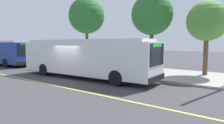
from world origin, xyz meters
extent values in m
plane|color=#38383A|center=(0.00, 0.00, 0.00)|extent=(120.00, 120.00, 0.00)
cube|color=gray|center=(0.00, 6.00, 0.07)|extent=(44.00, 6.40, 0.15)
cube|color=#E0D64C|center=(0.00, -2.20, 0.00)|extent=(36.00, 0.14, 0.01)
cube|color=white|center=(0.60, 1.00, 1.55)|extent=(11.70, 3.29, 2.40)
cube|color=silver|center=(0.60, 1.00, 2.85)|extent=(10.76, 2.98, 0.20)
cube|color=black|center=(6.38, 1.37, 1.98)|extent=(0.18, 2.17, 1.34)
cube|color=black|center=(0.52, 2.29, 1.84)|extent=(10.16, 0.70, 1.06)
cube|color=#197259|center=(0.51, 2.29, 0.57)|extent=(10.96, 0.74, 0.28)
cube|color=#26D83F|center=(6.39, 1.37, 2.57)|extent=(0.12, 1.40, 0.24)
cube|color=black|center=(6.40, 1.37, 0.53)|extent=(0.24, 2.50, 0.36)
cylinder|color=black|center=(4.10, 2.38, 0.50)|extent=(1.02, 0.34, 1.00)
cylinder|color=black|center=(4.25, 0.08, 0.50)|extent=(1.02, 0.34, 1.00)
cylinder|color=black|center=(-2.94, 1.93, 0.50)|extent=(1.02, 0.34, 1.00)
cylinder|color=black|center=(-2.79, -0.38, 0.50)|extent=(1.02, 0.34, 1.00)
cube|color=black|center=(-9.10, 1.67, 1.98)|extent=(0.26, 2.16, 1.34)
cube|color=black|center=(-14.71, 2.38, 1.84)|extent=(9.61, 1.03, 1.06)
cube|color=yellow|center=(-14.71, 2.39, 0.57)|extent=(10.37, 1.10, 0.28)
cube|color=#26D83F|center=(-9.10, 1.67, 2.57)|extent=(0.17, 1.40, 0.24)
cube|color=black|center=(-9.09, 1.67, 0.53)|extent=(0.34, 2.49, 0.36)
cylinder|color=black|center=(-11.31, 2.60, 0.50)|extent=(1.02, 0.38, 1.00)
cylinder|color=black|center=(-11.07, 0.30, 0.50)|extent=(1.02, 0.38, 1.00)
cylinder|color=#333338|center=(0.32, 6.08, 1.35)|extent=(0.10, 0.10, 2.40)
cylinder|color=#333338|center=(0.32, 4.78, 1.35)|extent=(0.10, 0.10, 2.40)
cylinder|color=#333338|center=(-2.28, 6.08, 1.35)|extent=(0.10, 0.10, 2.40)
cylinder|color=#333338|center=(-2.28, 4.78, 1.35)|extent=(0.10, 0.10, 2.40)
cube|color=#333338|center=(-0.98, 5.43, 2.59)|extent=(2.90, 1.60, 0.08)
cube|color=#4C606B|center=(-0.98, 6.08, 1.35)|extent=(2.47, 0.04, 2.16)
cube|color=navy|center=(-2.28, 5.43, 1.30)|extent=(0.06, 1.11, 1.82)
cube|color=brown|center=(-0.75, 5.51, 0.60)|extent=(1.60, 0.44, 0.06)
cube|color=brown|center=(-0.75, 5.75, 0.88)|extent=(1.60, 0.05, 0.44)
cube|color=#333338|center=(-1.47, 5.51, 0.38)|extent=(0.08, 0.40, 0.45)
cube|color=#333338|center=(-0.03, 5.51, 0.38)|extent=(0.08, 0.40, 0.45)
cylinder|color=#333338|center=(1.69, 3.41, 1.55)|extent=(0.07, 0.07, 2.80)
cube|color=white|center=(1.69, 3.39, 2.65)|extent=(0.44, 0.03, 0.56)
cube|color=red|center=(1.69, 3.37, 2.65)|extent=(0.40, 0.01, 0.16)
cylinder|color=brown|center=(7.80, 7.27, 1.69)|extent=(0.36, 0.36, 3.08)
sphere|color=#4C8438|center=(7.80, 7.27, 4.41)|extent=(3.14, 3.14, 3.14)
cylinder|color=brown|center=(-5.62, 7.46, 2.26)|extent=(0.36, 0.36, 4.21)
sphere|color=#28662D|center=(-5.62, 7.46, 5.97)|extent=(4.29, 4.29, 4.29)
cylinder|color=brown|center=(3.08, 7.21, 2.02)|extent=(0.36, 0.36, 3.75)
sphere|color=#28662D|center=(3.08, 7.21, 5.33)|extent=(3.82, 3.82, 3.82)
camera|label=1|loc=(11.52, -9.74, 2.66)|focal=31.75mm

